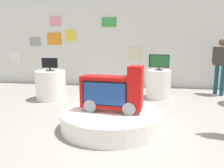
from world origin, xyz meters
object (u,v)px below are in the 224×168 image
object	(u,v)px
display_pedestal_center_rear	(51,85)
tv_on_center_rear	(50,64)
novelty_firetruck_tv	(112,93)
shopper_browsing_rear	(221,62)
tv_on_left_rear	(159,62)
main_display_pedestal	(111,119)
display_pedestal_left_rear	(158,84)

from	to	relation	value
display_pedestal_center_rear	tv_on_center_rear	bearing A→B (deg)	-88.63
novelty_firetruck_tv	display_pedestal_center_rear	size ratio (longest dim) A/B	1.41
shopper_browsing_rear	tv_on_left_rear	bearing A→B (deg)	-159.56
main_display_pedestal	display_pedestal_center_rear	size ratio (longest dim) A/B	2.29
tv_on_left_rear	display_pedestal_center_rear	size ratio (longest dim) A/B	0.69
main_display_pedestal	tv_on_center_rear	xyz separation A→B (m)	(-1.97, 1.82, 0.80)
tv_on_left_rear	tv_on_center_rear	bearing A→B (deg)	-167.75
main_display_pedestal	shopper_browsing_rear	bearing A→B (deg)	49.20
novelty_firetruck_tv	display_pedestal_left_rear	world-z (taller)	novelty_firetruck_tv
display_pedestal_center_rear	main_display_pedestal	bearing A→B (deg)	-42.81
tv_on_left_rear	display_pedestal_left_rear	bearing A→B (deg)	101.70
main_display_pedestal	display_pedestal_left_rear	xyz separation A→B (m)	(0.91, 2.45, 0.23)
main_display_pedestal	tv_on_left_rear	xyz separation A→B (m)	(0.91, 2.45, 0.85)
display_pedestal_left_rear	tv_on_left_rear	bearing A→B (deg)	-78.30
display_pedestal_center_rear	tv_on_center_rear	xyz separation A→B (m)	(0.00, -0.00, 0.57)
shopper_browsing_rear	display_pedestal_center_rear	bearing A→B (deg)	-164.60
novelty_firetruck_tv	tv_on_left_rear	bearing A→B (deg)	70.10
display_pedestal_left_rear	tv_on_center_rear	distance (m)	3.00
display_pedestal_left_rear	tv_on_left_rear	world-z (taller)	tv_on_left_rear
display_pedestal_left_rear	novelty_firetruck_tv	bearing A→B (deg)	-109.85
main_display_pedestal	display_pedestal_center_rear	world-z (taller)	display_pedestal_center_rear
tv_on_left_rear	tv_on_center_rear	distance (m)	2.95
main_display_pedestal	display_pedestal_left_rear	size ratio (longest dim) A/B	2.33
main_display_pedestal	display_pedestal_center_rear	xyz separation A→B (m)	(-1.97, 1.83, 0.23)
tv_on_center_rear	shopper_browsing_rear	size ratio (longest dim) A/B	0.27
main_display_pedestal	display_pedestal_center_rear	distance (m)	2.70
tv_on_left_rear	tv_on_center_rear	size ratio (longest dim) A/B	1.23
tv_on_left_rear	shopper_browsing_rear	size ratio (longest dim) A/B	0.33
novelty_firetruck_tv	shopper_browsing_rear	world-z (taller)	shopper_browsing_rear
display_pedestal_left_rear	display_pedestal_center_rear	world-z (taller)	same
display_pedestal_left_rear	tv_on_left_rear	distance (m)	0.62
novelty_firetruck_tv	tv_on_center_rear	bearing A→B (deg)	137.41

